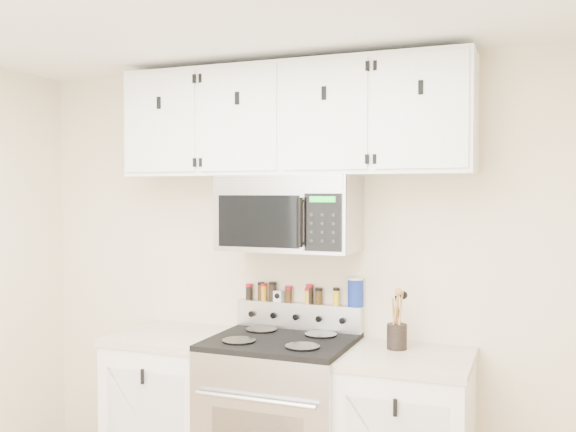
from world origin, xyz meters
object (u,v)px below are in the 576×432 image
object	(u,v)px
salt_canister	(355,292)
microwave	(289,213)
utensil_crock	(397,334)
range	(281,422)

from	to	relation	value
salt_canister	microwave	bearing A→B (deg)	-155.39
utensil_crock	salt_canister	size ratio (longest dim) A/B	1.87
range	microwave	size ratio (longest dim) A/B	1.45
range	salt_canister	distance (m)	0.82
range	salt_canister	bearing A→B (deg)	39.70
range	utensil_crock	distance (m)	0.81
range	utensil_crock	xyz separation A→B (m)	(0.61, 0.12, 0.51)
salt_canister	range	bearing A→B (deg)	-140.30
microwave	salt_canister	xyz separation A→B (m)	(0.34, 0.16, -0.45)
utensil_crock	salt_canister	xyz separation A→B (m)	(-0.27, 0.16, 0.18)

